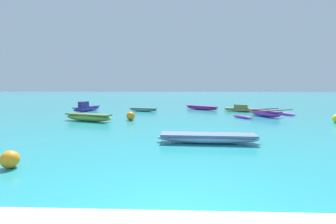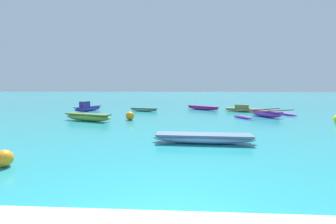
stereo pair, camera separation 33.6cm
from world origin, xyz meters
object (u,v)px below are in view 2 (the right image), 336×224
(moored_boat_2, at_px, (247,109))
(moored_boat_6, at_px, (266,114))
(moored_boat_1, at_px, (203,108))
(moored_boat_4, at_px, (144,109))
(mooring_buoy_2, at_px, (130,116))
(moored_boat_5, at_px, (203,138))
(moored_boat_3, at_px, (88,108))
(mooring_buoy_1, at_px, (4,158))
(moored_boat_0, at_px, (88,117))

(moored_boat_2, bearing_deg, moored_boat_6, -61.60)
(moored_boat_1, distance_m, moored_boat_4, 5.68)
(moored_boat_4, height_order, mooring_buoy_2, mooring_buoy_2)
(moored_boat_1, xyz_separation_m, moored_boat_5, (-1.25, -13.16, -0.01))
(moored_boat_3, height_order, moored_boat_5, moored_boat_3)
(moored_boat_6, height_order, mooring_buoy_1, moored_boat_6)
(moored_boat_4, xyz_separation_m, moored_boat_6, (9.44, -3.30, 0.06))
(moored_boat_1, height_order, mooring_buoy_2, mooring_buoy_2)
(moored_boat_0, height_order, moored_boat_1, moored_boat_0)
(moored_boat_2, bearing_deg, mooring_buoy_2, -126.39)
(moored_boat_4, distance_m, moored_boat_5, 12.10)
(mooring_buoy_1, bearing_deg, moored_boat_1, 66.98)
(moored_boat_5, bearing_deg, moored_boat_4, 112.80)
(moored_boat_0, distance_m, moored_boat_1, 11.15)
(moored_boat_4, bearing_deg, moored_boat_6, -3.34)
(moored_boat_4, bearing_deg, mooring_buoy_2, -74.40)
(moored_boat_2, distance_m, moored_boat_4, 9.07)
(moored_boat_0, xyz_separation_m, moored_boat_1, (8.02, 7.74, -0.05))
(moored_boat_0, height_order, moored_boat_5, moored_boat_0)
(moored_boat_0, relative_size, moored_boat_3, 1.17)
(moored_boat_3, height_order, moored_boat_6, moored_boat_3)
(mooring_buoy_1, bearing_deg, moored_boat_6, 45.26)
(moored_boat_2, relative_size, moored_boat_4, 1.49)
(moored_boat_5, height_order, mooring_buoy_2, mooring_buoy_2)
(moored_boat_0, distance_m, mooring_buoy_1, 8.41)
(moored_boat_0, xyz_separation_m, moored_boat_4, (2.63, 5.95, -0.08))
(moored_boat_3, distance_m, mooring_buoy_2, 7.46)
(moored_boat_2, relative_size, moored_boat_6, 0.83)
(moored_boat_5, height_order, moored_boat_6, moored_boat_6)
(moored_boat_5, relative_size, mooring_buoy_2, 7.06)
(moored_boat_1, xyz_separation_m, moored_boat_2, (3.68, -1.69, 0.02))
(moored_boat_6, bearing_deg, mooring_buoy_2, -104.34)
(moored_boat_2, relative_size, moored_boat_5, 1.01)
(moored_boat_5, distance_m, moored_boat_6, 9.66)
(moored_boat_4, height_order, mooring_buoy_1, mooring_buoy_1)
(moored_boat_3, distance_m, moored_boat_6, 14.95)
(moored_boat_4, distance_m, moored_boat_6, 10.00)
(moored_boat_5, bearing_deg, mooring_buoy_2, 128.04)
(moored_boat_1, distance_m, moored_boat_3, 10.69)
(moored_boat_5, bearing_deg, moored_boat_1, 87.36)
(mooring_buoy_2, bearing_deg, mooring_buoy_1, -99.08)
(moored_boat_5, relative_size, moored_boat_6, 0.82)
(moored_boat_4, xyz_separation_m, mooring_buoy_2, (-0.03, -5.47, 0.10))
(moored_boat_0, relative_size, moored_boat_5, 0.88)
(moored_boat_6, distance_m, mooring_buoy_2, 9.72)
(moored_boat_1, height_order, moored_boat_2, moored_boat_2)
(moored_boat_2, bearing_deg, moored_boat_0, -130.50)
(moored_boat_2, distance_m, moored_boat_5, 12.48)
(mooring_buoy_1, distance_m, mooring_buoy_2, 8.92)
(moored_boat_4, bearing_deg, moored_boat_3, -163.68)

